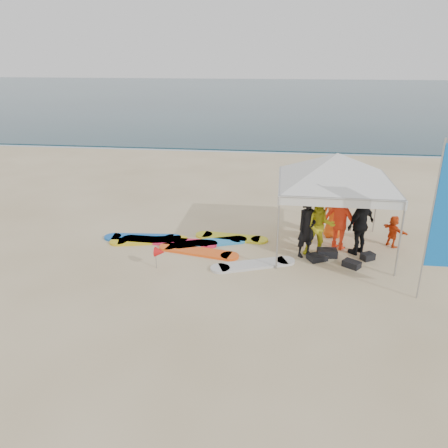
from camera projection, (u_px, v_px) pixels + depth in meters
name	position (u px, v px, depth m)	size (l,w,h in m)	color
ground	(188.00, 313.00, 9.98)	(120.00, 120.00, 0.00)	beige
ocean	(271.00, 94.00, 65.41)	(160.00, 84.00, 0.08)	#0C2633
shoreline_foam	(249.00, 151.00, 26.80)	(160.00, 1.20, 0.01)	silver
person_black_a	(307.00, 227.00, 12.50)	(0.65, 0.42, 1.77)	black
person_yellow	(319.00, 226.00, 12.54)	(0.87, 0.68, 1.80)	gold
person_orange_a	(341.00, 218.00, 12.98)	(1.25, 0.72, 1.94)	#FF3416
person_black_b	(361.00, 224.00, 12.64)	(1.07, 0.45, 1.83)	black
person_orange_b	(334.00, 214.00, 13.85)	(0.78, 0.50, 1.59)	#FF6116
person_seated	(393.00, 231.00, 13.27)	(0.92, 0.29, 0.99)	#E34514
canopy_tent	(338.00, 153.00, 12.23)	(4.44, 4.44, 3.35)	#A5A5A8
feather_flag	(446.00, 210.00, 9.72)	(0.65, 0.04, 3.87)	#A5A5A8
marker_pennant	(160.00, 252.00, 11.87)	(0.28, 0.28, 0.64)	#A5A5A8
gear_pile	(336.00, 257.00, 12.51)	(1.98, 1.06, 0.22)	black
surfboard_spread	(191.00, 245.00, 13.46)	(5.63, 2.83, 0.07)	#FF5915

